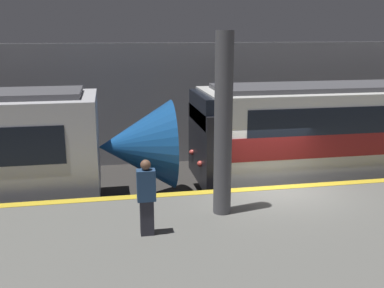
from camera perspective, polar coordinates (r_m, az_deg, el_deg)
The scene contains 5 objects.
ground_plane at distance 12.98m, azimuth 10.16°, elevation -9.58°, with size 120.00×120.00×0.00m, color #33302D.
platform at distance 10.51m, azimuth 15.65°, elevation -12.73°, with size 40.00×5.47×1.05m.
station_rear_barrier at distance 18.23m, azimuth 3.39°, elevation 5.28°, with size 50.00×0.15×4.74m.
support_pillar_near at distance 10.09m, azimuth 3.99°, elevation 2.34°, with size 0.41×0.41×4.16m.
person_waiting at distance 9.32m, azimuth -5.81°, elevation -6.57°, with size 0.38×0.24×1.63m.
Camera 1 is at (-4.39, -11.07, 5.18)m, focal length 42.00 mm.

